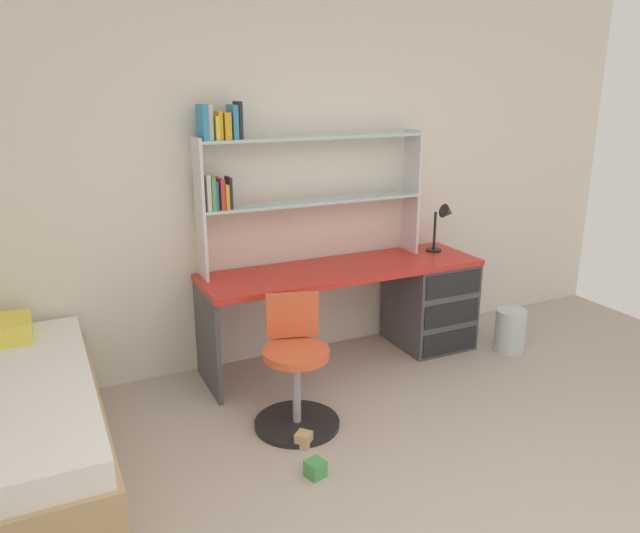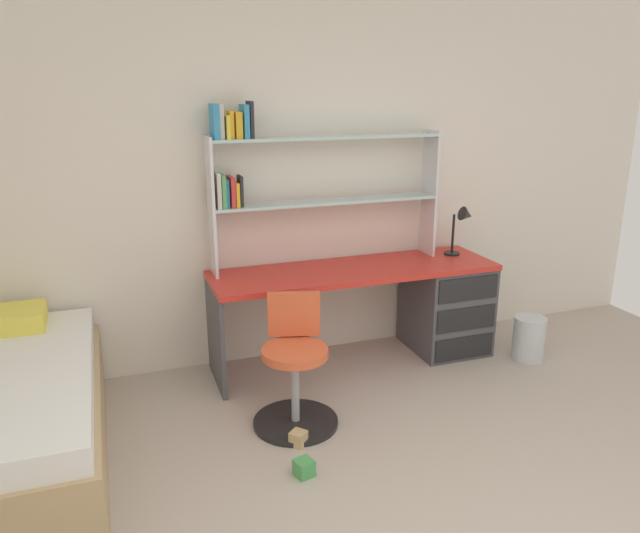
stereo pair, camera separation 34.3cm
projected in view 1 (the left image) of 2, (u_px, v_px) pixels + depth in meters
room_shell at (120, 243)px, 2.60m from camera, size 6.14×6.59×2.72m
desk at (407, 298)px, 4.74m from camera, size 2.08×0.60×0.73m
bookshelf_hutch at (283, 172)px, 4.22m from camera, size 1.68×0.22×1.16m
desk_lamp at (445, 220)px, 4.76m from camera, size 0.20×0.17×0.38m
swivel_chair at (296, 376)px, 3.69m from camera, size 0.52×0.52×0.79m
waste_bin at (510, 330)px, 4.76m from camera, size 0.24×0.24×0.33m
toy_block_natural_1 at (304, 439)px, 3.52m from camera, size 0.12×0.12×0.08m
toy_block_green_2 at (315, 468)px, 3.25m from camera, size 0.12×0.12×0.09m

